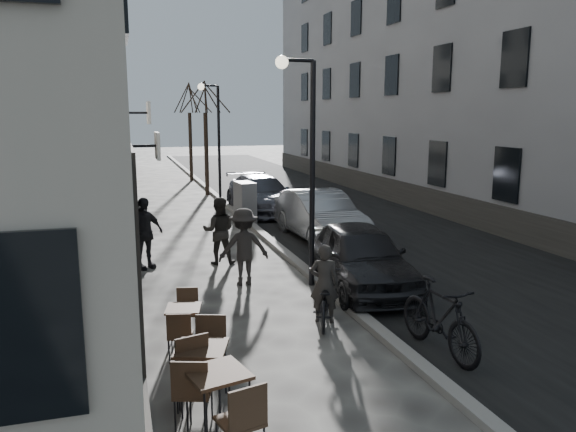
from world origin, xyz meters
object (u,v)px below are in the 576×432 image
bistro_set_c (184,323)px  utility_cabinet (245,203)px  streetlamp_near (305,147)px  car_far (261,194)px  tree_far (189,99)px  pedestrian_near (219,231)px  pedestrian_mid (244,247)px  car_near (361,256)px  bistro_set_a (218,397)px  bistro_set_b (202,369)px  pedestrian_far (144,233)px  car_mid (320,215)px  tree_near (205,96)px  bicycle (324,298)px  streetlamp_far (215,130)px  moped (440,318)px

bistro_set_c → utility_cabinet: utility_cabinet is taller
streetlamp_near → car_far: 10.08m
tree_far → pedestrian_near: size_ratio=3.24×
pedestrian_near → pedestrian_mid: bearing=110.3°
tree_far → car_near: bearing=-87.1°
car_far → bistro_set_a: bearing=-109.1°
bistro_set_b → pedestrian_far: size_ratio=0.93×
streetlamp_near → car_mid: 5.42m
pedestrian_mid → bistro_set_c: bearing=63.9°
streetlamp_near → bistro_set_a: bearing=-118.2°
pedestrian_near → tree_near: bearing=-83.6°
bistro_set_b → bicycle: bistro_set_b is taller
tree_far → car_far: (1.35, -11.32, -3.95)m
car_far → streetlamp_far: bearing=118.3°
bicycle → car_near: size_ratio=0.41×
bistro_set_b → pedestrian_mid: size_ratio=0.96×
pedestrian_far → streetlamp_far: bearing=41.8°
bistro_set_b → car_near: bearing=63.2°
utility_cabinet → bicycle: bearing=-99.8°
bistro_set_a → car_near: car_near is taller
bistro_set_a → bistro_set_b: (-0.07, 0.84, -0.02)m
bicycle → streetlamp_near: bearing=-77.0°
car_near → car_mid: (0.81, 4.91, 0.03)m
pedestrian_far → car_mid: 5.74m
streetlamp_far → pedestrian_far: bearing=-109.9°
tree_far → pedestrian_mid: 20.89m
car_near → bicycle: bearing=-125.1°
tree_far → moped: bearing=-88.0°
streetlamp_far → bistro_set_b: size_ratio=3.00×
tree_near → pedestrian_mid: bearing=-95.4°
tree_far → bistro_set_b: tree_far is taller
tree_far → car_mid: bearing=-83.4°
car_far → bistro_set_b: bearing=-110.3°
tree_near → bistro_set_c: 18.41m
bistro_set_c → car_near: bearing=39.8°
utility_cabinet → car_far: (1.15, 2.19, -0.04)m
bicycle → car_near: 2.35m
bistro_set_b → pedestrian_far: (-0.43, 7.14, 0.42)m
bistro_set_a → bistro_set_b: 0.84m
pedestrian_near → utility_cabinet: bearing=-96.1°
bistro_set_c → bicycle: (2.67, 0.40, 0.04)m
streetlamp_near → bistro_set_c: bearing=-138.8°
streetlamp_near → car_far: size_ratio=1.04×
pedestrian_far → moped: 7.96m
tree_near → car_near: size_ratio=1.34×
utility_cabinet → bicycle: utility_cabinet is taller
bistro_set_b → pedestrian_near: pedestrian_near is taller
utility_cabinet → pedestrian_far: pedestrian_far is taller
streetlamp_far → tree_far: 9.12m
streetlamp_near → pedestrian_near: size_ratio=2.90×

